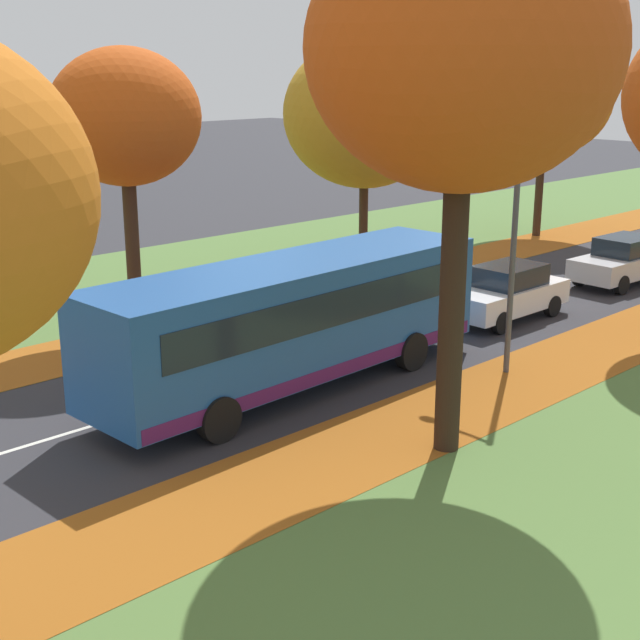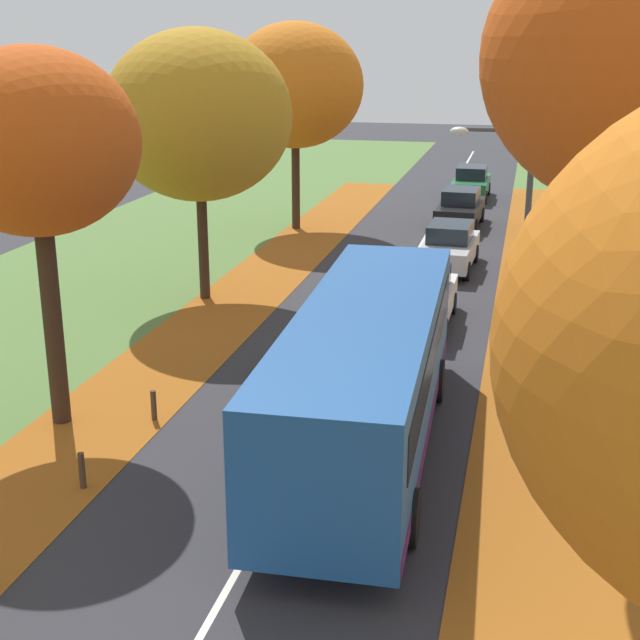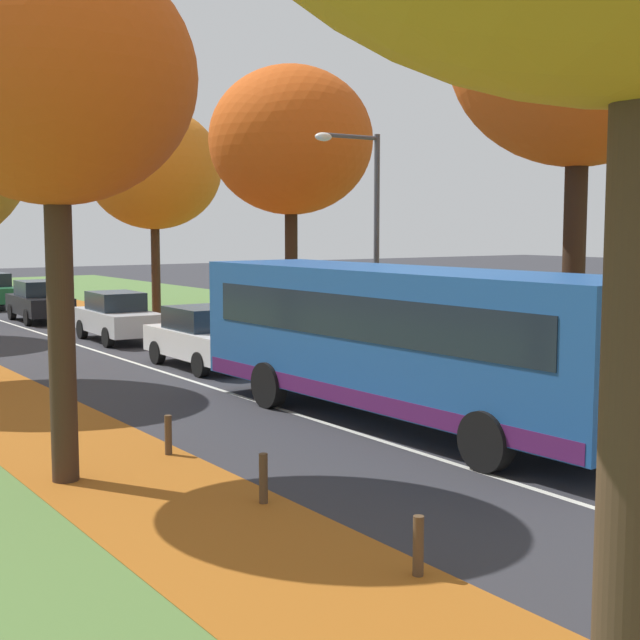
{
  "view_description": "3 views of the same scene",
  "coord_description": "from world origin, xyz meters",
  "px_view_note": "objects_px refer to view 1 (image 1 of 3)",
  "views": [
    {
      "loc": [
        15.75,
        -2.13,
        7.29
      ],
      "look_at": [
        1.71,
        11.27,
        1.67
      ],
      "focal_mm": 50.0,
      "sensor_mm": 36.0,
      "label": 1
    },
    {
      "loc": [
        3.96,
        -4.91,
        7.88
      ],
      "look_at": [
        -0.72,
        15.06,
        1.31
      ],
      "focal_mm": 50.0,
      "sensor_mm": 36.0,
      "label": 2
    },
    {
      "loc": [
        -9.66,
        -1.9,
        3.78
      ],
      "look_at": [
        -0.49,
        11.35,
        2.07
      ],
      "focal_mm": 50.0,
      "sensor_mm": 36.0,
      "label": 3
    }
  ],
  "objects_px": {
    "streetlamp_right": "(503,219)",
    "bus": "(293,317)",
    "bollard_fifth": "(191,328)",
    "tree_right_near": "(463,50)",
    "tree_left_near": "(125,118)",
    "bollard_fourth": "(87,351)",
    "tree_left_far": "(545,97)",
    "car_white_lead": "(506,292)",
    "car_silver_following": "(623,261)",
    "tree_left_mid": "(365,114)"
  },
  "relations": [
    {
      "from": "tree_left_far",
      "to": "bollard_fourth",
      "type": "relative_size",
      "value": 12.05
    },
    {
      "from": "car_white_lead",
      "to": "bus",
      "type": "bearing_deg",
      "value": -90.38
    },
    {
      "from": "tree_left_mid",
      "to": "bus",
      "type": "height_order",
      "value": "tree_left_mid"
    },
    {
      "from": "tree_right_near",
      "to": "streetlamp_right",
      "type": "xyz_separation_m",
      "value": [
        -2.13,
        4.59,
        -3.76
      ]
    },
    {
      "from": "tree_left_near",
      "to": "bollard_fifth",
      "type": "xyz_separation_m",
      "value": [
        1.9,
        0.51,
        -5.53
      ]
    },
    {
      "from": "bollard_fourth",
      "to": "car_silver_following",
      "type": "xyz_separation_m",
      "value": [
        4.99,
        17.59,
        0.46
      ]
    },
    {
      "from": "bollard_fifth",
      "to": "tree_right_near",
      "type": "bearing_deg",
      "value": -3.61
    },
    {
      "from": "tree_right_near",
      "to": "bollard_fifth",
      "type": "height_order",
      "value": "tree_right_near"
    },
    {
      "from": "tree_left_mid",
      "to": "bus",
      "type": "bearing_deg",
      "value": -54.21
    },
    {
      "from": "tree_left_near",
      "to": "bollard_fifth",
      "type": "height_order",
      "value": "tree_left_near"
    },
    {
      "from": "bollard_fifth",
      "to": "tree_left_mid",
      "type": "bearing_deg",
      "value": 103.5
    },
    {
      "from": "bollard_fourth",
      "to": "bus",
      "type": "distance_m",
      "value": 5.61
    },
    {
      "from": "tree_left_mid",
      "to": "car_white_lead",
      "type": "bearing_deg",
      "value": -9.43
    },
    {
      "from": "bollard_fourth",
      "to": "bollard_fifth",
      "type": "relative_size",
      "value": 1.04
    },
    {
      "from": "tree_right_near",
      "to": "tree_left_near",
      "type": "bearing_deg",
      "value": 179.6
    },
    {
      "from": "tree_left_near",
      "to": "streetlamp_right",
      "type": "bearing_deg",
      "value": 26.41
    },
    {
      "from": "tree_left_far",
      "to": "car_white_lead",
      "type": "xyz_separation_m",
      "value": [
        6.82,
        -12.07,
        -5.11
      ]
    },
    {
      "from": "car_silver_following",
      "to": "bollard_fourth",
      "type": "bearing_deg",
      "value": -105.82
    },
    {
      "from": "streetlamp_right",
      "to": "bus",
      "type": "distance_m",
      "value": 5.5
    },
    {
      "from": "bus",
      "to": "bollard_fifth",
      "type": "bearing_deg",
      "value": 174.49
    },
    {
      "from": "tree_left_mid",
      "to": "tree_left_far",
      "type": "distance_m",
      "value": 10.92
    },
    {
      "from": "streetlamp_right",
      "to": "bus",
      "type": "height_order",
      "value": "streetlamp_right"
    },
    {
      "from": "tree_left_mid",
      "to": "bollard_fourth",
      "type": "xyz_separation_m",
      "value": [
        2.13,
        -12.2,
        -5.26
      ]
    },
    {
      "from": "bus",
      "to": "car_white_lead",
      "type": "xyz_separation_m",
      "value": [
        0.05,
        8.37,
        -0.89
      ]
    },
    {
      "from": "tree_right_near",
      "to": "streetlamp_right",
      "type": "bearing_deg",
      "value": 114.86
    },
    {
      "from": "tree_left_near",
      "to": "tree_left_far",
      "type": "relative_size",
      "value": 0.92
    },
    {
      "from": "tree_left_far",
      "to": "car_white_lead",
      "type": "bearing_deg",
      "value": -60.53
    },
    {
      "from": "tree_left_near",
      "to": "bollard_fourth",
      "type": "xyz_separation_m",
      "value": [
        1.85,
        -2.62,
        -5.51
      ]
    },
    {
      "from": "tree_left_far",
      "to": "tree_right_near",
      "type": "distance_m",
      "value": 23.57
    },
    {
      "from": "tree_right_near",
      "to": "car_white_lead",
      "type": "relative_size",
      "value": 2.39
    },
    {
      "from": "streetlamp_right",
      "to": "bollard_fourth",
      "type": "bearing_deg",
      "value": -135.42
    },
    {
      "from": "tree_right_near",
      "to": "bollard_fifth",
      "type": "relative_size",
      "value": 14.93
    },
    {
      "from": "tree_left_mid",
      "to": "car_white_lead",
      "type": "relative_size",
      "value": 1.93
    },
    {
      "from": "tree_left_near",
      "to": "car_white_lead",
      "type": "bearing_deg",
      "value": 51.74
    },
    {
      "from": "car_white_lead",
      "to": "tree_right_near",
      "type": "bearing_deg",
      "value": -61.75
    },
    {
      "from": "bollard_fourth",
      "to": "bus",
      "type": "xyz_separation_m",
      "value": [
        4.74,
        2.67,
        1.35
      ]
    },
    {
      "from": "tree_left_mid",
      "to": "tree_right_near",
      "type": "bearing_deg",
      "value": -40.04
    },
    {
      "from": "tree_right_near",
      "to": "streetlamp_right",
      "type": "height_order",
      "value": "tree_right_near"
    },
    {
      "from": "bollard_fifth",
      "to": "car_silver_following",
      "type": "relative_size",
      "value": 0.16
    },
    {
      "from": "tree_right_near",
      "to": "bus",
      "type": "xyz_separation_m",
      "value": [
        -4.63,
        0.14,
        -5.8
      ]
    },
    {
      "from": "tree_left_mid",
      "to": "bollard_fifth",
      "type": "bearing_deg",
      "value": -76.5
    },
    {
      "from": "tree_right_near",
      "to": "car_white_lead",
      "type": "height_order",
      "value": "tree_right_near"
    },
    {
      "from": "bollard_fourth",
      "to": "streetlamp_right",
      "type": "relative_size",
      "value": 0.12
    },
    {
      "from": "bus",
      "to": "streetlamp_right",
      "type": "bearing_deg",
      "value": 60.74
    },
    {
      "from": "bus",
      "to": "car_silver_following",
      "type": "height_order",
      "value": "bus"
    },
    {
      "from": "tree_right_near",
      "to": "bollard_fourth",
      "type": "xyz_separation_m",
      "value": [
        -9.37,
        -2.54,
        -7.15
      ]
    },
    {
      "from": "tree_left_far",
      "to": "streetlamp_right",
      "type": "distance_m",
      "value": 18.6
    },
    {
      "from": "streetlamp_right",
      "to": "car_white_lead",
      "type": "xyz_separation_m",
      "value": [
        -2.44,
        3.92,
        -2.92
      ]
    },
    {
      "from": "tree_left_near",
      "to": "car_silver_following",
      "type": "relative_size",
      "value": 1.81
    },
    {
      "from": "tree_left_far",
      "to": "streetlamp_right",
      "type": "bearing_deg",
      "value": -59.91
    }
  ]
}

